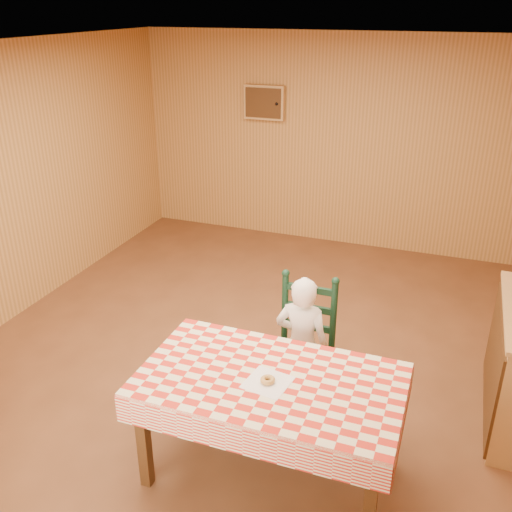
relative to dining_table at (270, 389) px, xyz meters
The scene contains 7 objects.
ground 1.44m from the dining_table, 117.41° to the left, with size 6.00×6.00×0.00m, color brown.
cabin_walls 2.10m from the dining_table, 109.47° to the left, with size 5.10×6.05×2.65m.
dining_table is the anchor object (origin of this frame).
ladder_chair 0.81m from the dining_table, 90.00° to the left, with size 0.44×0.40×1.08m.
seated_child 0.74m from the dining_table, 90.00° to the left, with size 0.41×0.27×1.12m, color white.
napkin 0.10m from the dining_table, 90.00° to the right, with size 0.26×0.26×0.00m, color white.
donut 0.11m from the dining_table, 90.00° to the right, with size 0.09×0.09×0.03m, color #BB8E43.
Camera 1 is at (1.51, -3.89, 2.92)m, focal length 40.00 mm.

